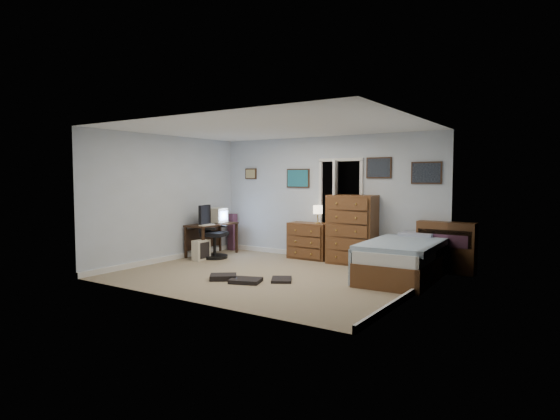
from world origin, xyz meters
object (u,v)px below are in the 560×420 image
object	(u,v)px
computer_desk	(209,231)
tall_dresser	(352,229)
low_dresser	(309,241)
bed	(403,259)
office_chair	(212,238)

from	to	relation	value
computer_desk	tall_dresser	xyz separation A→B (m)	(3.00, 0.76, 0.14)
low_dresser	tall_dresser	distance (m)	1.02
computer_desk	bed	xyz separation A→B (m)	(4.27, 0.01, -0.20)
low_dresser	tall_dresser	bearing A→B (deg)	-3.50
computer_desk	low_dresser	distance (m)	2.18
office_chair	bed	bearing A→B (deg)	-9.79
office_chair	tall_dresser	distance (m)	2.89
tall_dresser	low_dresser	bearing A→B (deg)	175.75
low_dresser	bed	size ratio (longest dim) A/B	0.39
low_dresser	bed	xyz separation A→B (m)	(2.24, -0.77, -0.05)
computer_desk	low_dresser	xyz separation A→B (m)	(2.03, 0.79, -0.15)
tall_dresser	bed	world-z (taller)	tall_dresser
office_chair	computer_desk	bearing A→B (deg)	126.86
tall_dresser	bed	bearing A→B (deg)	-33.42
bed	low_dresser	bearing A→B (deg)	158.26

